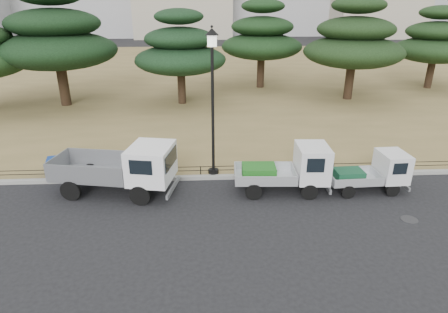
{
  "coord_description": "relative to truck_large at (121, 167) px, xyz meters",
  "views": [
    {
      "loc": [
        -0.8,
        -12.41,
        7.14
      ],
      "look_at": [
        0.0,
        2.0,
        1.3
      ],
      "focal_mm": 30.0,
      "sensor_mm": 36.0,
      "label": 1
    }
  ],
  "objects": [
    {
      "name": "ground",
      "position": [
        4.16,
        -1.5,
        -1.16
      ],
      "size": [
        220.0,
        220.0,
        0.0
      ],
      "primitive_type": "plane",
      "color": "black"
    },
    {
      "name": "lawn",
      "position": [
        4.16,
        29.1,
        -1.09
      ],
      "size": [
        120.0,
        56.0,
        0.15
      ],
      "primitive_type": "cube",
      "color": "olive",
      "rests_on": "ground"
    },
    {
      "name": "curb",
      "position": [
        4.16,
        1.1,
        -1.08
      ],
      "size": [
        120.0,
        0.25,
        0.16
      ],
      "primitive_type": "cube",
      "color": "gray",
      "rests_on": "ground"
    },
    {
      "name": "truck_large",
      "position": [
        0.0,
        0.0,
        0.0
      ],
      "size": [
        5.07,
        2.74,
        2.09
      ],
      "rotation": [
        0.0,
        0.0,
        -0.19
      ],
      "color": "black",
      "rests_on": "ground"
    },
    {
      "name": "truck_kei_front",
      "position": [
        6.76,
        -0.22,
        -0.18
      ],
      "size": [
        3.8,
        1.8,
        1.98
      ],
      "rotation": [
        0.0,
        0.0,
        -0.05
      ],
      "color": "black",
      "rests_on": "ground"
    },
    {
      "name": "truck_kei_rear",
      "position": [
        10.22,
        -0.34,
        -0.35
      ],
      "size": [
        3.17,
        1.46,
        1.63
      ],
      "rotation": [
        0.0,
        0.0,
        0.04
      ],
      "color": "black",
      "rests_on": "ground"
    },
    {
      "name": "street_lamp",
      "position": [
        3.74,
        1.4,
        3.16
      ],
      "size": [
        0.55,
        0.55,
        6.18
      ],
      "color": "black",
      "rests_on": "lawn"
    },
    {
      "name": "pipe_fence",
      "position": [
        4.16,
        1.25,
        -0.72
      ],
      "size": [
        38.0,
        0.04,
        0.4
      ],
      "color": "black",
      "rests_on": "lawn"
    },
    {
      "name": "tarp_pile",
      "position": [
        -2.91,
        1.83,
        -0.63
      ],
      "size": [
        1.64,
        1.36,
        0.95
      ],
      "rotation": [
        0.0,
        0.0,
        0.25
      ],
      "color": "navy",
      "rests_on": "lawn"
    },
    {
      "name": "manhole",
      "position": [
        10.66,
        -2.7,
        -1.16
      ],
      "size": [
        0.6,
        0.6,
        0.01
      ],
      "primitive_type": "cylinder",
      "color": "#2D2D30",
      "rests_on": "ground"
    },
    {
      "name": "pine_west_near",
      "position": [
        -7.02,
        14.43,
        3.82
      ],
      "size": [
        8.38,
        8.38,
        8.38
      ],
      "color": "black",
      "rests_on": "lawn"
    },
    {
      "name": "pine_center_left",
      "position": [
        1.72,
        14.49,
        2.93
      ],
      "size": [
        6.72,
        6.72,
        6.84
      ],
      "color": "black",
      "rests_on": "lawn"
    },
    {
      "name": "pine_center_right",
      "position": [
        8.59,
        20.23,
        3.36
      ],
      "size": [
        7.11,
        7.11,
        7.55
      ],
      "color": "black",
      "rests_on": "lawn"
    },
    {
      "name": "pine_east_near",
      "position": [
        14.94,
        15.23,
        3.41
      ],
      "size": [
        7.59,
        7.59,
        7.66
      ],
      "color": "black",
      "rests_on": "lawn"
    },
    {
      "name": "pine_east_far",
      "position": [
        23.8,
        19.04,
        3.04
      ],
      "size": [
        7.0,
        7.0,
        7.03
      ],
      "color": "black",
      "rests_on": "lawn"
    }
  ]
}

